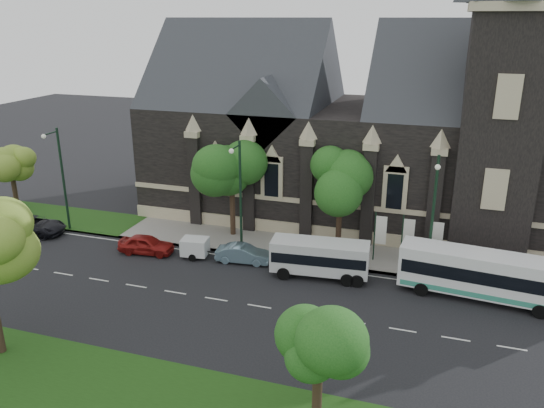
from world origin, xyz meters
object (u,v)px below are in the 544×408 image
at_px(tree_walk_far, 13,163).
at_px(sedan, 243,254).
at_px(tree_park_east, 324,340).
at_px(car_far_red, 146,244).
at_px(street_lamp_near, 433,212).
at_px(tour_coach, 487,275).
at_px(shuttle_bus, 320,256).
at_px(box_trailer, 195,247).
at_px(street_lamp_mid, 239,192).
at_px(street_lamp_far, 61,174).
at_px(tree_walk_right, 344,179).
at_px(car_far_black, 34,225).
at_px(banner_flag_center, 406,236).
at_px(tree_walk_left, 235,170).
at_px(banner_flag_right, 434,239).
at_px(banner_flag_left, 379,233).

bearing_deg(tree_walk_far, sedan, -9.96).
height_order(tree_park_east, car_far_red, tree_park_east).
bearing_deg(street_lamp_near, tour_coach, -24.32).
distance_m(shuttle_bus, car_far_red, 13.85).
xyz_separation_m(tree_walk_far, box_trailer, (20.66, -4.61, -3.75)).
bearing_deg(shuttle_bus, tree_walk_far, 165.71).
xyz_separation_m(street_lamp_mid, sedan, (0.68, -1.22, -4.43)).
distance_m(street_lamp_far, box_trailer, 13.61).
bearing_deg(sedan, tree_walk_right, -59.86).
xyz_separation_m(tour_coach, box_trailer, (-20.88, 0.16, -0.88)).
bearing_deg(car_far_black, tree_park_east, -122.23).
relative_size(shuttle_bus, car_far_black, 1.30).
relative_size(tree_park_east, tree_walk_right, 0.81).
distance_m(street_lamp_near, box_trailer, 17.74).
bearing_deg(banner_flag_center, sedan, -164.91).
bearing_deg(street_lamp_mid, car_far_red, -164.19).
xyz_separation_m(tree_park_east, sedan, (-9.49, 15.19, -3.94)).
bearing_deg(tour_coach, sedan, -175.89).
distance_m(banner_flag_center, car_far_black, 30.84).
height_order(tree_walk_left, car_far_red, tree_walk_left).
height_order(street_lamp_mid, tour_coach, street_lamp_mid).
bearing_deg(box_trailer, tree_walk_far, 159.92).
relative_size(tree_park_east, street_lamp_mid, 0.70).
relative_size(tree_walk_right, tree_walk_far, 1.24).
bearing_deg(tree_park_east, banner_flag_center, 83.43).
relative_size(banner_flag_center, banner_flag_right, 1.00).
bearing_deg(street_lamp_far, banner_flag_left, 4.15).
height_order(tour_coach, car_far_black, tour_coach).
bearing_deg(tree_walk_right, banner_flag_left, -29.10).
bearing_deg(tree_park_east, street_lamp_far, 147.90).
relative_size(tree_walk_right, box_trailer, 2.65).
distance_m(tree_walk_left, tree_walk_far, 22.06).
distance_m(banner_flag_left, shuttle_bus, 5.18).
relative_size(street_lamp_near, street_lamp_far, 1.00).
bearing_deg(tree_walk_far, car_far_red, -16.97).
distance_m(tree_park_east, car_far_red, 22.84).
height_order(tree_walk_right, street_lamp_near, street_lamp_near).
xyz_separation_m(tree_park_east, box_trailer, (-13.34, 14.89, -3.75)).
xyz_separation_m(street_lamp_far, sedan, (16.68, -1.22, -4.43)).
relative_size(street_lamp_far, sedan, 2.18).
xyz_separation_m(street_lamp_near, box_trailer, (-17.16, -1.53, -4.24)).
xyz_separation_m(tree_park_east, banner_flag_center, (2.11, 18.32, -2.24)).
bearing_deg(tree_park_east, tree_walk_right, 98.42).
relative_size(tree_walk_far, street_lamp_mid, 0.70).
bearing_deg(tree_walk_far, box_trailer, -12.57).
bearing_deg(car_far_black, banner_flag_center, -88.27).
bearing_deg(car_far_red, street_lamp_far, 71.09).
height_order(tree_walk_far, street_lamp_far, street_lamp_far).
bearing_deg(tree_walk_far, tree_walk_right, 0.99).
relative_size(banner_flag_right, box_trailer, 1.36).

